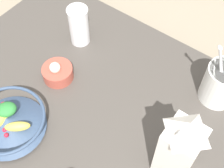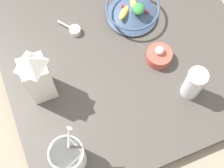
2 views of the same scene
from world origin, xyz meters
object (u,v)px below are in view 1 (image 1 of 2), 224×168
(drinking_cup, at_px, (79,25))
(garlic_bowl, at_px, (58,72))
(yogurt_tub, at_px, (222,82))
(milk_carton, at_px, (180,148))
(fruit_bowl, at_px, (8,122))

(drinking_cup, bearing_deg, garlic_bowl, -74.29)
(yogurt_tub, xyz_separation_m, drinking_cup, (-0.50, -0.08, 0.00))
(drinking_cup, height_order, garlic_bowl, drinking_cup)
(milk_carton, xyz_separation_m, drinking_cup, (-0.51, 0.21, -0.05))
(yogurt_tub, height_order, garlic_bowl, yogurt_tub)
(fruit_bowl, relative_size, garlic_bowl, 2.23)
(milk_carton, distance_m, garlic_bowl, 0.48)
(fruit_bowl, xyz_separation_m, yogurt_tub, (0.44, 0.47, 0.04))
(fruit_bowl, height_order, milk_carton, milk_carton)
(fruit_bowl, distance_m, drinking_cup, 0.41)
(fruit_bowl, distance_m, yogurt_tub, 0.65)
(milk_carton, distance_m, yogurt_tub, 0.29)
(fruit_bowl, bearing_deg, drinking_cup, 99.11)
(fruit_bowl, relative_size, drinking_cup, 1.52)
(yogurt_tub, relative_size, drinking_cup, 1.65)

